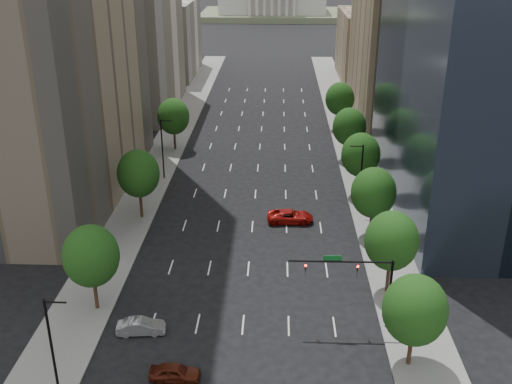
# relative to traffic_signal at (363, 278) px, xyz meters

# --- Properties ---
(sidewalk_left) EXTENTS (6.00, 200.00, 0.15)m
(sidewalk_left) POSITION_rel_traffic_signal_xyz_m (-26.03, 30.00, -5.10)
(sidewalk_left) COLOR slate
(sidewalk_left) RESTS_ON ground
(sidewalk_right) EXTENTS (6.00, 200.00, 0.15)m
(sidewalk_right) POSITION_rel_traffic_signal_xyz_m (4.97, 30.00, -5.10)
(sidewalk_right) COLOR slate
(sidewalk_right) RESTS_ON ground
(midrise_cream_left) EXTENTS (14.00, 30.00, 35.00)m
(midrise_cream_left) POSITION_rel_traffic_signal_xyz_m (-35.53, 73.00, 12.33)
(midrise_cream_left) COLOR beige
(midrise_cream_left) RESTS_ON ground
(filler_left) EXTENTS (14.00, 26.00, 18.00)m
(filler_left) POSITION_rel_traffic_signal_xyz_m (-35.53, 106.00, 3.83)
(filler_left) COLOR beige
(filler_left) RESTS_ON ground
(parking_tan_right) EXTENTS (14.00, 30.00, 30.00)m
(parking_tan_right) POSITION_rel_traffic_signal_xyz_m (14.47, 70.00, 9.83)
(parking_tan_right) COLOR #8C7759
(parking_tan_right) RESTS_ON ground
(filler_right) EXTENTS (14.00, 26.00, 16.00)m
(filler_right) POSITION_rel_traffic_signal_xyz_m (14.47, 103.00, 2.83)
(filler_right) COLOR #8C7759
(filler_right) RESTS_ON ground
(tree_right_0) EXTENTS (5.20, 5.20, 8.39)m
(tree_right_0) POSITION_rel_traffic_signal_xyz_m (3.47, -5.00, 0.22)
(tree_right_0) COLOR #382316
(tree_right_0) RESTS_ON ground
(tree_right_1) EXTENTS (5.20, 5.20, 8.75)m
(tree_right_1) POSITION_rel_traffic_signal_xyz_m (3.47, 6.00, 0.58)
(tree_right_1) COLOR #382316
(tree_right_1) RESTS_ON ground
(tree_right_2) EXTENTS (5.20, 5.20, 8.61)m
(tree_right_2) POSITION_rel_traffic_signal_xyz_m (3.47, 18.00, 0.43)
(tree_right_2) COLOR #382316
(tree_right_2) RESTS_ON ground
(tree_right_3) EXTENTS (5.20, 5.20, 8.89)m
(tree_right_3) POSITION_rel_traffic_signal_xyz_m (3.47, 30.00, 0.72)
(tree_right_3) COLOR #382316
(tree_right_3) RESTS_ON ground
(tree_right_4) EXTENTS (5.20, 5.20, 8.46)m
(tree_right_4) POSITION_rel_traffic_signal_xyz_m (3.47, 44.00, 0.29)
(tree_right_4) COLOR #382316
(tree_right_4) RESTS_ON ground
(tree_right_5) EXTENTS (5.20, 5.20, 8.75)m
(tree_right_5) POSITION_rel_traffic_signal_xyz_m (3.47, 60.00, 0.58)
(tree_right_5) COLOR #382316
(tree_right_5) RESTS_ON ground
(tree_left_0) EXTENTS (5.20, 5.20, 8.75)m
(tree_left_0) POSITION_rel_traffic_signal_xyz_m (-24.53, 2.00, 0.58)
(tree_left_0) COLOR #382316
(tree_left_0) RESTS_ON ground
(tree_left_1) EXTENTS (5.20, 5.20, 8.97)m
(tree_left_1) POSITION_rel_traffic_signal_xyz_m (-24.53, 22.00, 0.79)
(tree_left_1) COLOR #382316
(tree_left_1) RESTS_ON ground
(tree_left_2) EXTENTS (5.20, 5.20, 8.68)m
(tree_left_2) POSITION_rel_traffic_signal_xyz_m (-24.53, 48.00, 0.50)
(tree_left_2) COLOR #382316
(tree_left_2) RESTS_ON ground
(streetlight_rn) EXTENTS (1.70, 0.20, 9.00)m
(streetlight_rn) POSITION_rel_traffic_signal_xyz_m (2.91, 25.00, -0.33)
(streetlight_rn) COLOR black
(streetlight_rn) RESTS_ON ground
(streetlight_ls) EXTENTS (1.70, 0.20, 9.00)m
(streetlight_ls) POSITION_rel_traffic_signal_xyz_m (-23.96, -10.00, -0.33)
(streetlight_ls) COLOR black
(streetlight_ls) RESTS_ON ground
(streetlight_ln) EXTENTS (1.70, 0.20, 9.00)m
(streetlight_ln) POSITION_rel_traffic_signal_xyz_m (-23.96, 35.00, -0.33)
(streetlight_ln) COLOR black
(streetlight_ln) RESTS_ON ground
(traffic_signal) EXTENTS (9.12, 0.40, 7.38)m
(traffic_signal) POSITION_rel_traffic_signal_xyz_m (0.00, 0.00, 0.00)
(traffic_signal) COLOR black
(traffic_signal) RESTS_ON ground
(foothills) EXTENTS (720.00, 413.00, 263.00)m
(foothills) POSITION_rel_traffic_signal_xyz_m (24.14, 569.40, -42.95)
(foothills) COLOR olive
(foothills) RESTS_ON ground
(car_maroon) EXTENTS (4.15, 1.72, 1.40)m
(car_maroon) POSITION_rel_traffic_signal_xyz_m (-15.53, -7.51, -4.47)
(car_maroon) COLOR #47170B
(car_maroon) RESTS_ON ground
(car_silver) EXTENTS (4.42, 1.93, 1.41)m
(car_silver) POSITION_rel_traffic_signal_xyz_m (-19.53, -1.58, -4.47)
(car_silver) COLOR gray
(car_silver) RESTS_ON ground
(car_red_far) EXTENTS (5.77, 2.79, 1.58)m
(car_red_far) POSITION_rel_traffic_signal_xyz_m (-5.91, 21.41, -4.38)
(car_red_far) COLOR #980E0B
(car_red_far) RESTS_ON ground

